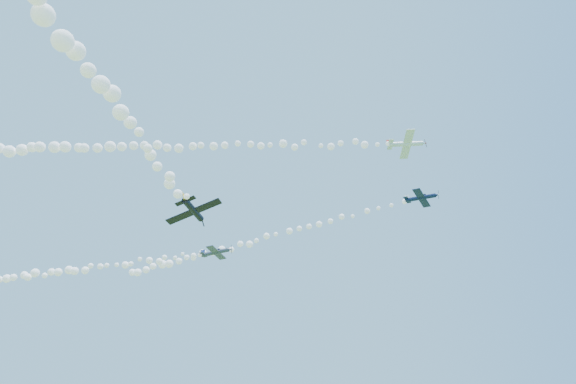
# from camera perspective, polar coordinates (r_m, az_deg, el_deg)

# --- Properties ---
(plane_white) EXTENTS (7.56, 7.83, 2.00)m
(plane_white) POSITION_cam_1_polar(r_m,az_deg,el_deg) (93.01, 13.89, 5.55)
(plane_white) COLOR white
(smoke_trail_white) EXTENTS (82.36, 9.93, 3.13)m
(smoke_trail_white) POSITION_cam_1_polar(r_m,az_deg,el_deg) (92.95, -13.33, 5.26)
(smoke_trail_white) COLOR white
(plane_navy) EXTENTS (6.50, 6.92, 2.61)m
(plane_navy) POSITION_cam_1_polar(r_m,az_deg,el_deg) (93.56, 15.55, -0.65)
(plane_navy) COLOR #0D183D
(smoke_trail_navy) EXTENTS (68.33, 32.89, 2.66)m
(smoke_trail_navy) POSITION_cam_1_polar(r_m,az_deg,el_deg) (108.35, -4.77, -5.98)
(smoke_trail_navy) COLOR white
(plane_grey) EXTENTS (7.13, 7.54, 2.00)m
(plane_grey) POSITION_cam_1_polar(r_m,az_deg,el_deg) (101.71, -8.50, -7.08)
(plane_grey) COLOR #3A3F54
(smoke_trail_grey) EXTENTS (64.33, 13.24, 3.20)m
(smoke_trail_grey) POSITION_cam_1_polar(r_m,az_deg,el_deg) (119.32, -24.21, -8.46)
(smoke_trail_grey) COLOR white
(plane_black) EXTENTS (7.75, 7.82, 2.97)m
(plane_black) POSITION_cam_1_polar(r_m,az_deg,el_deg) (69.50, -11.12, -2.18)
(plane_black) COLOR black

